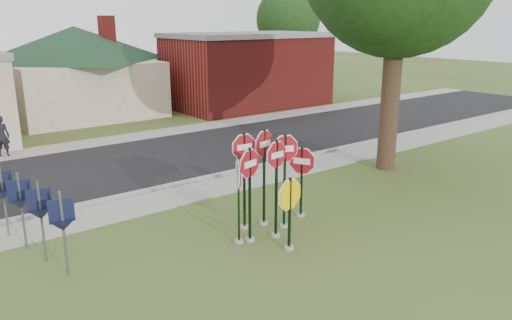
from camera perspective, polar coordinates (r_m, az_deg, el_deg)
ground at (r=12.62m, az=5.67°, el=-10.56°), size 120.00×120.00×0.00m
sidewalk_near at (r=16.70m, az=-7.34°, el=-3.76°), size 60.00×1.60×0.06m
road at (r=20.55m, az=-13.72°, el=-0.37°), size 60.00×7.00×0.04m
sidewalk_far at (r=24.43m, az=-17.88°, el=1.88°), size 60.00×1.60×0.06m
curb at (r=17.52m, az=-9.01°, el=-2.75°), size 60.00×0.20×0.14m
stop_sign_center at (r=12.86m, az=2.34°, el=-1.84°), size 0.96×0.24×2.75m
stop_sign_yellow at (r=12.33m, az=3.88°, el=-5.21°), size 1.10×0.24×2.01m
stop_sign_left at (r=12.61m, az=-0.73°, el=-2.54°), size 0.99×0.28×2.62m
stop_sign_right at (r=13.46m, az=3.31°, el=-0.83°), size 1.01×0.30×2.78m
stop_sign_back_right at (r=13.61m, az=0.94°, el=-0.39°), size 1.00×0.26×2.86m
stop_sign_back_left at (r=13.36m, az=-1.36°, el=-0.93°), size 0.97×0.24×2.82m
stop_sign_far_right at (r=14.35m, az=5.25°, el=-1.43°), size 0.54×0.95×2.24m
stop_sign_far_left at (r=12.56m, az=-2.01°, el=-3.24°), size 0.52×0.95×2.43m
route_sign_row at (r=13.62m, az=-25.29°, el=-4.47°), size 1.43×4.63×2.00m
building_house at (r=31.79m, az=-19.90°, el=11.39°), size 11.60×11.60×6.20m
building_brick at (r=33.38m, az=-0.96°, el=10.33°), size 10.20×6.20×4.75m
bg_tree_right at (r=45.36m, az=3.68°, el=15.77°), size 5.60×5.60×8.40m
pedestrian at (r=23.22m, az=-27.09°, el=2.47°), size 0.74×0.64×1.73m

